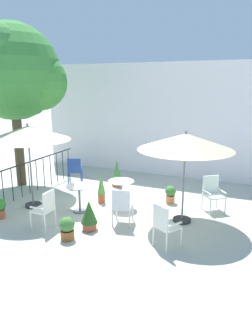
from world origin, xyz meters
TOP-DOWN VIEW (x-y plane):
  - ground_plane at (0.00, 0.00)m, footprint 60.00×60.00m
  - villa_facade at (0.00, 3.99)m, footprint 9.62×0.30m
  - terrace_railing at (-3.08, 0.00)m, footprint 0.03×5.10m
  - shade_tree at (-3.90, 0.86)m, footprint 3.13×2.98m
  - patio_umbrella_0 at (1.77, -0.01)m, footprint 2.26×2.26m
  - patio_umbrella_1 at (-2.27, -0.66)m, footprint 2.24×2.24m
  - cafe_table_0 at (-0.01, 0.28)m, footprint 0.71×0.71m
  - cafe_table_1 at (-0.88, -0.47)m, footprint 0.67×0.67m
  - patio_chair_0 at (-1.07, -1.67)m, footprint 0.44×0.46m
  - patio_chair_1 at (2.33, 1.06)m, footprint 0.67×0.67m
  - patio_chair_2 at (1.74, -1.47)m, footprint 0.61×0.61m
  - patio_chair_3 at (0.48, -0.77)m, footprint 0.54×0.56m
  - patio_chair_4 at (-2.26, 1.49)m, footprint 0.63×0.64m
  - potted_plant_0 at (1.15, 1.14)m, footprint 0.31×0.31m
  - potted_plant_1 at (-2.51, -1.64)m, footprint 0.31×0.31m
  - potted_plant_2 at (-0.67, 0.37)m, footprint 0.22×0.22m
  - potted_plant_3 at (-0.90, 1.94)m, footprint 0.34×0.34m
  - potted_plant_4 at (-0.10, -1.33)m, footprint 0.39×0.39m
  - potted_plant_5 at (-0.32, -1.93)m, footprint 0.33×0.33m

SIDE VIEW (x-z plane):
  - ground_plane at x=0.00m, z-range 0.00..0.00m
  - potted_plant_5 at x=-0.32m, z-range 0.01..0.52m
  - potted_plant_0 at x=1.15m, z-range 0.02..0.53m
  - potted_plant_1 at x=-2.51m, z-range 0.03..0.55m
  - potted_plant_4 at x=-0.10m, z-range 0.02..0.74m
  - potted_plant_3 at x=-0.90m, z-range -0.02..0.89m
  - potted_plant_2 at x=-0.67m, z-range 0.02..0.88m
  - cafe_table_1 at x=-0.88m, z-range 0.14..0.88m
  - patio_chair_1 at x=2.33m, z-range 0.06..0.98m
  - patio_chair_3 at x=0.48m, z-range 0.06..0.98m
  - cafe_table_0 at x=-0.01m, z-range 0.15..0.91m
  - patio_chair_0 at x=-1.07m, z-range 0.07..1.01m
  - patio_chair_2 at x=1.74m, z-range 0.07..1.03m
  - patio_chair_4 at x=-2.26m, z-range 0.07..1.02m
  - terrace_railing at x=-3.08m, z-range 0.17..1.19m
  - patio_umbrella_0 at x=1.77m, z-range 0.86..3.12m
  - villa_facade at x=0.00m, z-range 0.00..4.06m
  - patio_umbrella_1 at x=-2.27m, z-range 0.89..3.20m
  - shade_tree at x=-3.90m, z-range 1.10..6.26m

